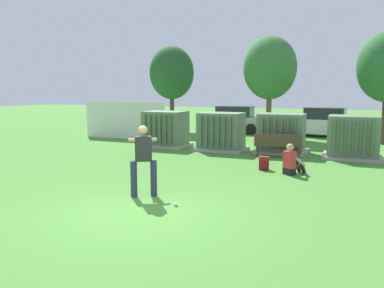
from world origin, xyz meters
TOP-DOWN VIEW (x-y plane):
  - ground_plane at (0.00, 0.00)m, footprint 96.00×96.00m
  - fence_panel at (-7.07, 10.50)m, footprint 4.80×0.12m
  - transformer_west at (-3.75, 8.80)m, footprint 2.10×1.70m
  - transformer_mid_west at (-1.03, 8.76)m, footprint 2.10×1.70m
  - transformer_mid_east at (1.48, 9.08)m, footprint 2.10×1.70m
  - transformer_east at (4.21, 8.82)m, footprint 2.10×1.70m
  - park_bench at (1.55, 7.92)m, footprint 1.84×0.72m
  - batter at (-0.49, 1.19)m, footprint 1.09×1.48m
  - sports_ball at (0.59, 0.72)m, footprint 0.09×0.09m
  - seated_spectator at (2.50, 5.07)m, footprint 0.70×0.77m
  - backpack at (1.57, 5.38)m, footprint 0.35×0.30m
  - tree_left at (-6.43, 15.05)m, footprint 2.78×2.78m
  - tree_center_left at (-0.11, 14.18)m, footprint 2.86×2.86m
  - parked_car_leftmost at (-2.60, 15.78)m, footprint 4.29×2.10m
  - parked_car_left_of_center at (2.63, 15.80)m, footprint 4.31×2.16m

SIDE VIEW (x-z plane):
  - ground_plane at x=0.00m, z-range 0.00..0.00m
  - sports_ball at x=0.59m, z-range 0.00..0.09m
  - backpack at x=1.57m, z-range -0.01..0.43m
  - seated_spectator at x=2.50m, z-range -0.11..0.86m
  - park_bench at x=1.55m, z-range 0.08..0.99m
  - parked_car_leftmost at x=-2.60m, z-range -0.06..1.56m
  - parked_car_left_of_center at x=2.63m, z-range -0.06..1.56m
  - transformer_west at x=-3.75m, z-range -0.02..1.60m
  - transformer_mid_west at x=-1.03m, z-range -0.02..1.60m
  - transformer_mid_east at x=1.48m, z-range -0.02..1.60m
  - transformer_east at x=4.21m, z-range -0.02..1.60m
  - batter at x=-0.49m, z-range 0.11..1.85m
  - fence_panel at x=-7.07m, z-range 0.00..2.00m
  - tree_left at x=-6.43m, z-range 0.99..6.29m
  - tree_center_left at x=-0.11m, z-range 1.02..6.49m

